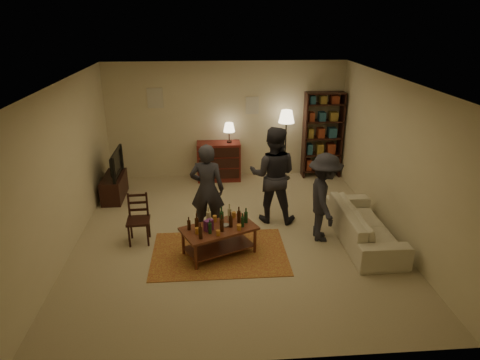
{
  "coord_description": "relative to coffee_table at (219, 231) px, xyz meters",
  "views": [
    {
      "loc": [
        -0.43,
        -6.76,
        3.73
      ],
      "look_at": [
        0.1,
        0.1,
        1.0
      ],
      "focal_mm": 32.0,
      "sensor_mm": 36.0,
      "label": 1
    }
  ],
  "objects": [
    {
      "name": "bookshelf",
      "position": [
        2.55,
        3.41,
        0.61
      ],
      "size": [
        0.9,
        0.34,
        2.02
      ],
      "color": "black",
      "rests_on": "ground"
    },
    {
      "name": "person_left",
      "position": [
        -0.17,
        0.78,
        0.4
      ],
      "size": [
        0.65,
        0.48,
        1.65
      ],
      "primitive_type": "imported",
      "rotation": [
        0.0,
        0.0,
        2.99
      ],
      "color": "#2A2932",
      "rests_on": "ground"
    },
    {
      "name": "room_shell",
      "position": [
        -0.34,
        3.61,
        1.39
      ],
      "size": [
        6.0,
        6.0,
        6.0
      ],
      "color": "beige",
      "rests_on": "ground"
    },
    {
      "name": "coffee_table",
      "position": [
        0.0,
        0.0,
        0.0
      ],
      "size": [
        1.33,
        1.06,
        0.82
      ],
      "rotation": [
        0.0,
        0.0,
        0.42
      ],
      "color": "brown",
      "rests_on": "ground"
    },
    {
      "name": "floor_lamp",
      "position": [
        1.66,
        3.28,
        0.97
      ],
      "size": [
        0.36,
        0.36,
        1.64
      ],
      "color": "black",
      "rests_on": "ground"
    },
    {
      "name": "dining_chair",
      "position": [
        -1.36,
        0.54,
        0.03
      ],
      "size": [
        0.4,
        0.4,
        0.88
      ],
      "rotation": [
        0.0,
        0.0,
        0.05
      ],
      "color": "black",
      "rests_on": "ground"
    },
    {
      "name": "tv_stand",
      "position": [
        -2.14,
        2.43,
        -0.04
      ],
      "size": [
        0.4,
        1.0,
        1.06
      ],
      "color": "black",
      "rests_on": "ground"
    },
    {
      "name": "person_by_sofa",
      "position": [
        1.8,
        0.37,
        0.36
      ],
      "size": [
        0.65,
        1.05,
        1.56
      ],
      "primitive_type": "imported",
      "rotation": [
        0.0,
        0.0,
        1.49
      ],
      "color": "#24232A",
      "rests_on": "ground"
    },
    {
      "name": "person_right",
      "position": [
        1.04,
        1.16,
        0.49
      ],
      "size": [
        1.03,
        0.88,
        1.82
      ],
      "primitive_type": "imported",
      "rotation": [
        0.0,
        0.0,
        2.9
      ],
      "color": "#26252D",
      "rests_on": "ground"
    },
    {
      "name": "rug",
      "position": [
        0.0,
        -0.0,
        -0.42
      ],
      "size": [
        2.2,
        1.5,
        0.01
      ],
      "primitive_type": "cube",
      "color": "maroon",
      "rests_on": "ground"
    },
    {
      "name": "sofa",
      "position": [
        2.5,
        0.23,
        -0.12
      ],
      "size": [
        0.81,
        2.08,
        0.61
      ],
      "primitive_type": "imported",
      "rotation": [
        0.0,
        0.0,
        1.57
      ],
      "color": "beige",
      "rests_on": "ground"
    },
    {
      "name": "dresser",
      "position": [
        0.11,
        3.35,
        0.05
      ],
      "size": [
        1.0,
        0.5,
        1.36
      ],
      "color": "maroon",
      "rests_on": "ground"
    },
    {
      "name": "floor",
      "position": [
        0.3,
        0.63,
        -0.42
      ],
      "size": [
        6.0,
        6.0,
        0.0
      ],
      "primitive_type": "plane",
      "color": "#C6B793",
      "rests_on": "ground"
    }
  ]
}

